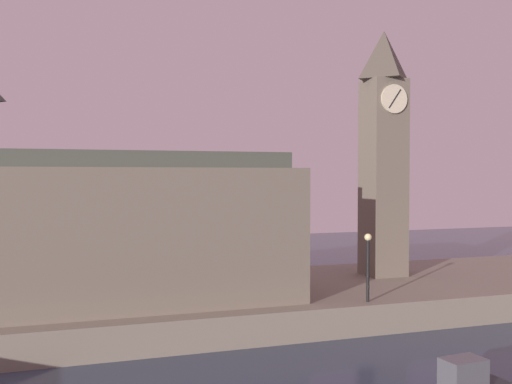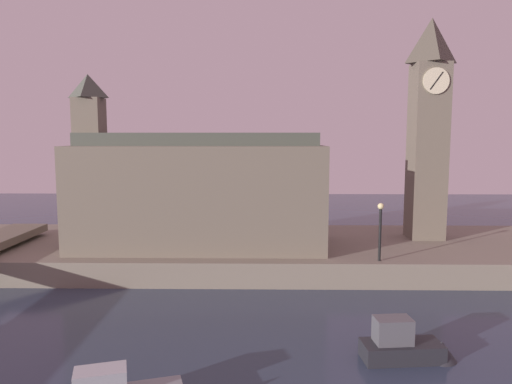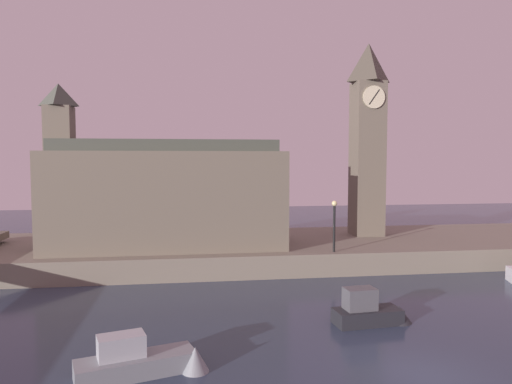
# 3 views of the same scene
# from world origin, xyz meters

# --- Properties ---
(far_embankment) EXTENTS (70.00, 12.00, 1.50)m
(far_embankment) POSITION_xyz_m (0.00, 20.00, 0.75)
(far_embankment) COLOR slate
(far_embankment) RESTS_ON ground
(clock_tower) EXTENTS (2.52, 2.56, 15.17)m
(clock_tower) POSITION_xyz_m (6.03, 21.28, 9.34)
(clock_tower) COLOR #6B6051
(clock_tower) RESTS_ON far_embankment
(parliament_hall) EXTENTS (16.01, 6.82, 11.12)m
(parliament_hall) POSITION_xyz_m (-9.86, 18.59, 5.12)
(parliament_hall) COLOR #6B6051
(parliament_hall) RESTS_ON far_embankment
(streetlamp) EXTENTS (0.36, 0.36, 3.37)m
(streetlamp) POSITION_xyz_m (1.32, 14.77, 3.64)
(streetlamp) COLOR black
(streetlamp) RESTS_ON far_embankment
(boat_barge_dark) EXTENTS (3.77, 1.60, 1.69)m
(boat_barge_dark) POSITION_xyz_m (0.23, 5.43, 0.56)
(boat_barge_dark) COLOR #232328
(boat_barge_dark) RESTS_ON ground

